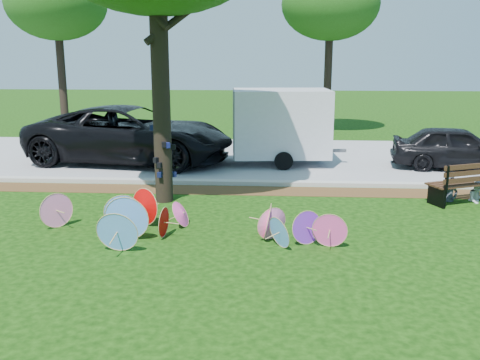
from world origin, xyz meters
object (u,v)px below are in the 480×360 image
(black_van, at_px, (131,135))
(person_right, at_px, (479,181))
(dark_pickup, at_px, (457,148))
(person_left, at_px, (451,175))
(parasol_pile, at_px, (179,219))
(park_bench, at_px, (465,182))
(cargo_trailer, at_px, (281,123))

(black_van, xyz_separation_m, person_right, (10.05, -4.38, -0.42))
(dark_pickup, bearing_deg, person_left, 168.02)
(person_left, bearing_deg, person_right, -22.12)
(parasol_pile, xyz_separation_m, person_right, (7.09, 3.14, 0.16))
(park_bench, xyz_separation_m, person_left, (-0.35, 0.05, 0.15))
(person_right, bearing_deg, person_left, 170.29)
(black_van, relative_size, person_right, 6.40)
(cargo_trailer, xyz_separation_m, person_right, (4.93, -4.44, -0.86))
(park_bench, bearing_deg, cargo_trailer, 112.07)
(person_right, bearing_deg, parasol_pile, -165.85)
(dark_pickup, distance_m, park_bench, 4.19)
(park_bench, relative_size, person_left, 1.50)
(person_right, bearing_deg, cargo_trailer, 128.31)
(dark_pickup, bearing_deg, person_right, 177.35)
(cargo_trailer, distance_m, park_bench, 6.48)
(black_van, distance_m, person_left, 10.33)
(park_bench, xyz_separation_m, person_right, (0.35, 0.05, 0.02))
(black_van, bearing_deg, dark_pickup, -84.13)
(parasol_pile, distance_m, black_van, 8.10)
(park_bench, distance_m, person_left, 0.38)
(cargo_trailer, bearing_deg, parasol_pile, -110.72)
(parasol_pile, distance_m, person_left, 7.13)
(person_right, bearing_deg, dark_pickup, 69.83)
(parasol_pile, distance_m, park_bench, 7.42)
(parasol_pile, bearing_deg, black_van, 111.46)
(person_left, bearing_deg, cargo_trailer, 111.51)
(black_van, relative_size, cargo_trailer, 2.21)
(black_van, height_order, person_left, black_van)
(person_left, distance_m, person_right, 0.71)
(black_van, bearing_deg, person_right, -105.62)
(parasol_pile, bearing_deg, dark_pickup, 42.31)
(parasol_pile, bearing_deg, park_bench, 24.60)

